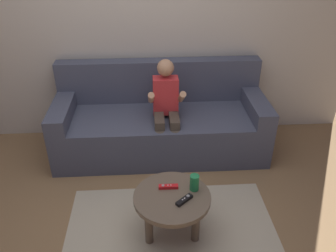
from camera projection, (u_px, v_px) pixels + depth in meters
ground_plane at (136, 251)px, 2.54m from camera, size 9.13×9.13×0.00m
wall_back at (133, 17)px, 3.39m from camera, size 4.56×0.05×2.50m
couch at (160, 122)px, 3.55m from camera, size 2.06×0.80×0.86m
person_seated_on_couch at (166, 107)px, 3.26m from camera, size 0.33×0.41×0.99m
coffee_table at (172, 203)px, 2.51m from camera, size 0.55×0.55×0.39m
area_rug at (172, 235)px, 2.66m from camera, size 1.60×1.10×0.01m
game_remote_red_near_edge at (168, 187)px, 2.53m from camera, size 0.14×0.04×0.03m
game_remote_black_center at (184, 200)px, 2.41m from camera, size 0.13×0.12×0.03m
soda_can at (194, 183)px, 2.50m from camera, size 0.07×0.07×0.12m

